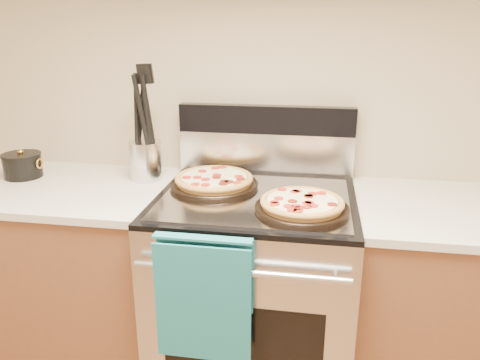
% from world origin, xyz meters
% --- Properties ---
extents(wall_back, '(4.00, 0.00, 4.00)m').
position_xyz_m(wall_back, '(0.00, 2.00, 1.35)').
color(wall_back, tan).
rests_on(wall_back, ground).
extents(range_body, '(0.76, 0.68, 0.90)m').
position_xyz_m(range_body, '(0.00, 1.65, 0.45)').
color(range_body, '#B7B7BC').
rests_on(range_body, ground).
extents(oven_window, '(0.56, 0.01, 0.40)m').
position_xyz_m(oven_window, '(0.00, 1.31, 0.45)').
color(oven_window, black).
rests_on(oven_window, range_body).
extents(cooktop, '(0.76, 0.68, 0.02)m').
position_xyz_m(cooktop, '(0.00, 1.65, 0.91)').
color(cooktop, black).
rests_on(cooktop, range_body).
extents(backsplash_lower, '(0.76, 0.06, 0.18)m').
position_xyz_m(backsplash_lower, '(0.00, 1.96, 1.01)').
color(backsplash_lower, silver).
rests_on(backsplash_lower, cooktop).
extents(backsplash_upper, '(0.76, 0.06, 0.12)m').
position_xyz_m(backsplash_upper, '(0.00, 1.96, 1.16)').
color(backsplash_upper, black).
rests_on(backsplash_upper, backsplash_lower).
extents(oven_handle, '(0.70, 0.03, 0.03)m').
position_xyz_m(oven_handle, '(0.00, 1.27, 0.80)').
color(oven_handle, silver).
rests_on(oven_handle, range_body).
extents(dish_towel, '(0.32, 0.05, 0.42)m').
position_xyz_m(dish_towel, '(-0.12, 1.27, 0.70)').
color(dish_towel, teal).
rests_on(dish_towel, oven_handle).
extents(foil_sheet, '(0.70, 0.55, 0.01)m').
position_xyz_m(foil_sheet, '(0.00, 1.62, 0.92)').
color(foil_sheet, gray).
rests_on(foil_sheet, cooktop).
extents(cabinet_left, '(1.00, 0.62, 0.88)m').
position_xyz_m(cabinet_left, '(-0.88, 1.68, 0.44)').
color(cabinet_left, brown).
rests_on(cabinet_left, ground).
extents(countertop_left, '(1.02, 0.64, 0.03)m').
position_xyz_m(countertop_left, '(-0.88, 1.68, 0.90)').
color(countertop_left, beige).
rests_on(countertop_left, cabinet_left).
extents(cabinet_right, '(1.00, 0.62, 0.88)m').
position_xyz_m(cabinet_right, '(0.88, 1.68, 0.44)').
color(cabinet_right, brown).
rests_on(cabinet_right, ground).
extents(pepperoni_pizza_back, '(0.46, 0.46, 0.05)m').
position_xyz_m(pepperoni_pizza_back, '(-0.18, 1.72, 0.95)').
color(pepperoni_pizza_back, '#B97838').
rests_on(pepperoni_pizza_back, foil_sheet).
extents(pepperoni_pizza_front, '(0.39, 0.39, 0.04)m').
position_xyz_m(pepperoni_pizza_front, '(0.18, 1.52, 0.95)').
color(pepperoni_pizza_front, '#B97838').
rests_on(pepperoni_pizza_front, foil_sheet).
extents(utensil_crock, '(0.17, 0.17, 0.17)m').
position_xyz_m(utensil_crock, '(-0.50, 1.81, 0.99)').
color(utensil_crock, silver).
rests_on(utensil_crock, countertop_left).
extents(saucepan, '(0.16, 0.16, 0.10)m').
position_xyz_m(saucepan, '(-1.05, 1.75, 0.96)').
color(saucepan, black).
rests_on(saucepan, countertop_left).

